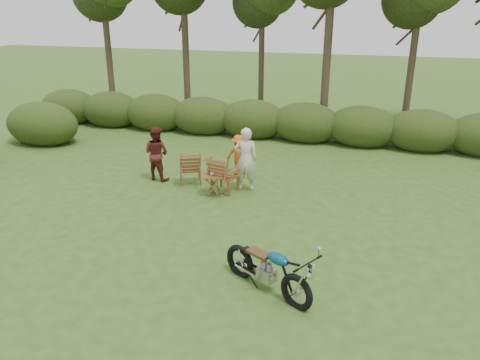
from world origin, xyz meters
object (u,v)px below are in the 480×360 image
(cup, at_px, (212,173))
(child, at_px, (239,174))
(motorcycle, at_px, (266,289))
(lawn_chair_right, at_px, (225,191))
(side_table, at_px, (214,185))
(adult_b, at_px, (158,179))
(lawn_chair_left, at_px, (191,183))
(adult_a, at_px, (246,189))

(cup, xyz_separation_m, child, (0.22, 1.68, -0.59))
(motorcycle, relative_size, child, 1.58)
(lawn_chair_right, height_order, child, child)
(side_table, relative_size, cup, 4.81)
(motorcycle, xyz_separation_m, adult_b, (-4.28, 4.50, 0.00))
(side_table, bearing_deg, adult_b, 160.73)
(adult_b, bearing_deg, child, -144.26)
(lawn_chair_right, distance_m, child, 1.38)
(lawn_chair_left, bearing_deg, child, -162.70)
(cup, bearing_deg, side_table, -32.44)
(lawn_chair_right, relative_size, adult_a, 0.58)
(motorcycle, xyz_separation_m, lawn_chair_left, (-3.26, 4.49, 0.00))
(motorcycle, relative_size, lawn_chair_left, 2.00)
(adult_a, xyz_separation_m, child, (-0.52, 1.08, 0.00))
(lawn_chair_right, distance_m, adult_b, 2.16)
(adult_a, bearing_deg, side_table, 32.60)
(lawn_chair_left, height_order, cup, cup)
(side_table, relative_size, adult_a, 0.32)
(lawn_chair_left, bearing_deg, lawn_chair_right, 137.54)
(lawn_chair_right, bearing_deg, adult_a, -134.27)
(motorcycle, relative_size, lawn_chair_right, 1.91)
(side_table, bearing_deg, child, 84.04)
(side_table, bearing_deg, motorcycle, -58.57)
(motorcycle, xyz_separation_m, child, (-2.16, 5.53, 0.00))
(lawn_chair_left, relative_size, side_table, 1.73)
(motorcycle, xyz_separation_m, side_table, (-2.34, 3.82, 0.27))
(adult_a, bearing_deg, lawn_chair_left, -10.86)
(cup, distance_m, child, 1.80)
(lawn_chair_right, bearing_deg, side_table, 74.67)
(lawn_chair_left, bearing_deg, side_table, 118.38)
(side_table, height_order, cup, cup)
(cup, xyz_separation_m, adult_b, (-1.90, 0.65, -0.59))
(adult_b, bearing_deg, cup, 170.92)
(adult_a, distance_m, child, 1.20)
(side_table, xyz_separation_m, adult_b, (-1.94, 0.68, -0.27))
(cup, bearing_deg, child, 82.40)
(side_table, distance_m, cup, 0.32)
(adult_b, bearing_deg, lawn_chair_right, -179.36)
(lawn_chair_right, xyz_separation_m, cup, (-0.24, -0.30, 0.59))
(motorcycle, bearing_deg, adult_a, 140.01)
(adult_a, bearing_deg, child, -74.15)
(cup, bearing_deg, adult_b, 161.09)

